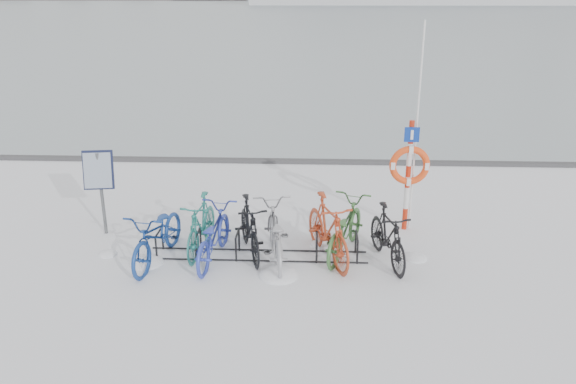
% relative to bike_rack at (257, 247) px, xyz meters
% --- Properties ---
extents(ground, '(900.00, 900.00, 0.00)m').
position_rel_bike_rack_xyz_m(ground, '(0.00, 0.00, -0.18)').
color(ground, white).
rests_on(ground, ground).
extents(ice_sheet, '(400.00, 298.00, 0.02)m').
position_rel_bike_rack_xyz_m(ice_sheet, '(0.00, 155.00, -0.17)').
color(ice_sheet, '#9BA9AF').
rests_on(ice_sheet, ground).
extents(quay_edge, '(400.00, 0.25, 0.10)m').
position_rel_bike_rack_xyz_m(quay_edge, '(0.00, 5.90, -0.13)').
color(quay_edge, '#3F3F42').
rests_on(quay_edge, ground).
extents(bike_rack, '(4.00, 0.48, 0.46)m').
position_rel_bike_rack_xyz_m(bike_rack, '(0.00, 0.00, 0.00)').
color(bike_rack, black).
rests_on(bike_rack, ground).
extents(info_board, '(0.60, 0.30, 1.71)m').
position_rel_bike_rack_xyz_m(info_board, '(-3.13, 0.87, 1.06)').
color(info_board, '#595B5E').
rests_on(info_board, ground).
extents(lifebuoy_station, '(0.79, 0.22, 4.08)m').
position_rel_bike_rack_xyz_m(lifebuoy_station, '(2.88, 1.32, 1.19)').
color(lifebuoy_station, red).
rests_on(lifebuoy_station, ground).
extents(bike_0, '(1.01, 2.09, 1.05)m').
position_rel_bike_rack_xyz_m(bike_0, '(-1.75, -0.21, 0.34)').
color(bike_0, navy).
rests_on(bike_0, ground).
extents(bike_1, '(0.66, 1.82, 1.07)m').
position_rel_bike_rack_xyz_m(bike_1, '(-1.06, 0.23, 0.36)').
color(bike_1, '#217269').
rests_on(bike_1, ground).
extents(bike_2, '(0.88, 1.96, 1.00)m').
position_rel_bike_rack_xyz_m(bike_2, '(-0.78, -0.13, 0.32)').
color(bike_2, '#2F40B0').
rests_on(bike_2, ground).
extents(bike_3, '(0.99, 1.86, 1.08)m').
position_rel_bike_rack_xyz_m(bike_3, '(-0.15, 0.13, 0.36)').
color(bike_3, black).
rests_on(bike_3, ground).
extents(bike_4, '(1.00, 2.08, 1.05)m').
position_rel_bike_rack_xyz_m(bike_4, '(0.32, -0.08, 0.34)').
color(bike_4, '#999BA0').
rests_on(bike_4, ground).
extents(bike_5, '(1.19, 2.05, 1.19)m').
position_rel_bike_rack_xyz_m(bike_5, '(1.27, 0.00, 0.41)').
color(bike_5, '#B53E20').
rests_on(bike_5, ground).
extents(bike_6, '(1.31, 2.09, 1.03)m').
position_rel_bike_rack_xyz_m(bike_6, '(1.59, 0.26, 0.34)').
color(bike_6, '#3B6C35').
rests_on(bike_6, ground).
extents(bike_7, '(0.88, 1.81, 1.05)m').
position_rel_bike_rack_xyz_m(bike_7, '(2.33, -0.08, 0.34)').
color(bike_7, black).
rests_on(bike_7, ground).
extents(snow_drifts, '(6.03, 1.85, 0.24)m').
position_rel_bike_rack_xyz_m(snow_drifts, '(-0.06, -0.32, -0.18)').
color(snow_drifts, white).
rests_on(snow_drifts, ground).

